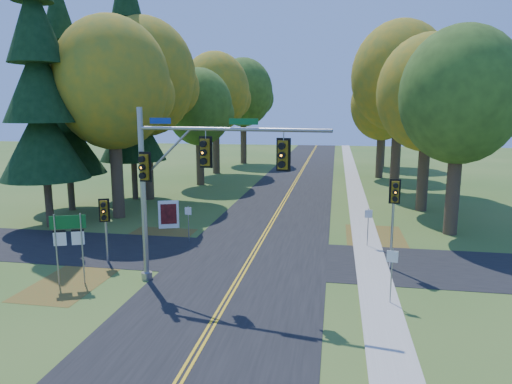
% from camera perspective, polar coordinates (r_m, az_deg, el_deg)
% --- Properties ---
extents(ground, '(160.00, 160.00, 0.00)m').
position_cam_1_polar(ground, '(22.69, -1.48, -9.70)').
color(ground, '#2E551E').
rests_on(ground, ground).
extents(road_main, '(8.00, 160.00, 0.02)m').
position_cam_1_polar(road_main, '(22.69, -1.48, -9.67)').
color(road_main, black).
rests_on(road_main, ground).
extents(road_cross, '(60.00, 6.00, 0.02)m').
position_cam_1_polar(road_cross, '(24.55, -0.54, -8.11)').
color(road_cross, black).
rests_on(road_cross, ground).
extents(centerline_left, '(0.10, 160.00, 0.01)m').
position_cam_1_polar(centerline_left, '(22.71, -1.73, -9.62)').
color(centerline_left, gold).
rests_on(centerline_left, road_main).
extents(centerline_right, '(0.10, 160.00, 0.01)m').
position_cam_1_polar(centerline_right, '(22.67, -1.23, -9.66)').
color(centerline_right, gold).
rests_on(centerline_right, road_main).
extents(sidewalk_east, '(1.60, 160.00, 0.06)m').
position_cam_1_polar(sidewalk_east, '(22.36, 14.55, -10.27)').
color(sidewalk_east, '#9E998E').
rests_on(sidewalk_east, ground).
extents(leaf_patch_w_near, '(4.00, 6.00, 0.00)m').
position_cam_1_polar(leaf_patch_w_near, '(28.21, -12.94, -5.92)').
color(leaf_patch_w_near, brown).
rests_on(leaf_patch_w_near, ground).
extents(leaf_patch_e, '(3.50, 8.00, 0.00)m').
position_cam_1_polar(leaf_patch_e, '(28.10, 14.85, -6.07)').
color(leaf_patch_e, brown).
rests_on(leaf_patch_e, ground).
extents(leaf_patch_w_far, '(3.00, 5.00, 0.00)m').
position_cam_1_polar(leaf_patch_w_far, '(22.78, -22.25, -10.40)').
color(leaf_patch_w_far, brown).
rests_on(leaf_patch_w_far, ground).
extents(tree_w_a, '(8.00, 8.00, 14.15)m').
position_cam_1_polar(tree_w_a, '(34.01, -17.38, 12.75)').
color(tree_w_a, '#38281C').
rests_on(tree_w_a, ground).
extents(tree_e_a, '(7.20, 7.20, 12.73)m').
position_cam_1_polar(tree_e_a, '(30.56, 24.27, 10.86)').
color(tree_e_a, '#38281C').
rests_on(tree_e_a, ground).
extents(tree_w_b, '(8.60, 8.60, 15.38)m').
position_cam_1_polar(tree_w_b, '(40.56, -13.64, 13.70)').
color(tree_w_b, '#38281C').
rests_on(tree_w_b, ground).
extents(tree_e_b, '(7.60, 7.60, 13.33)m').
position_cam_1_polar(tree_e_b, '(37.10, 20.82, 11.40)').
color(tree_e_b, '#38281C').
rests_on(tree_e_b, ground).
extents(tree_w_c, '(6.80, 6.80, 11.91)m').
position_cam_1_polar(tree_w_c, '(47.42, -7.05, 10.44)').
color(tree_w_c, '#38281C').
rests_on(tree_w_c, ground).
extents(tree_e_c, '(8.80, 8.80, 15.79)m').
position_cam_1_polar(tree_e_c, '(45.03, 17.64, 13.52)').
color(tree_e_c, '#38281C').
rests_on(tree_e_c, ground).
extents(tree_w_d, '(8.20, 8.20, 14.56)m').
position_cam_1_polar(tree_w_d, '(56.00, -5.02, 12.32)').
color(tree_w_d, '#38281C').
rests_on(tree_w_d, ground).
extents(tree_e_d, '(7.00, 7.00, 12.32)m').
position_cam_1_polar(tree_e_d, '(54.00, 15.57, 10.43)').
color(tree_e_d, '#38281C').
rests_on(tree_e_d, ground).
extents(tree_w_e, '(8.40, 8.40, 14.97)m').
position_cam_1_polar(tree_w_e, '(66.35, -1.51, 12.29)').
color(tree_w_e, '#38281C').
rests_on(tree_w_e, ground).
extents(tree_e_e, '(7.80, 7.80, 13.74)m').
position_cam_1_polar(tree_e_e, '(64.79, 15.79, 11.18)').
color(tree_e_e, '#38281C').
rests_on(tree_e_e, ground).
extents(pine_a, '(5.60, 5.60, 19.48)m').
position_cam_1_polar(pine_a, '(32.83, -25.46, 11.80)').
color(pine_a, '#38281C').
rests_on(pine_a, ground).
extents(pine_b, '(5.60, 5.60, 17.31)m').
position_cam_1_polar(pine_b, '(37.79, -22.81, 10.12)').
color(pine_b, '#38281C').
rests_on(pine_b, ground).
extents(pine_c, '(5.60, 5.60, 20.56)m').
position_cam_1_polar(pine_c, '(40.78, -15.45, 12.65)').
color(pine_c, '#38281C').
rests_on(pine_c, ground).
extents(traffic_mast, '(8.57, 1.69, 7.86)m').
position_cam_1_polar(traffic_mast, '(19.75, -8.93, 2.30)').
color(traffic_mast, gray).
rests_on(traffic_mast, ground).
extents(east_signal_pole, '(0.52, 0.60, 4.51)m').
position_cam_1_polar(east_signal_pole, '(22.72, 16.88, -1.16)').
color(east_signal_pole, gray).
rests_on(east_signal_pole, ground).
extents(ped_signal_pole, '(0.51, 0.61, 3.37)m').
position_cam_1_polar(ped_signal_pole, '(24.20, -18.40, -2.78)').
color(ped_signal_pole, '#979B9F').
rests_on(ped_signal_pole, ground).
extents(route_sign_cluster, '(1.43, 0.60, 3.25)m').
position_cam_1_polar(route_sign_cluster, '(21.86, -22.38, -4.98)').
color(route_sign_cluster, gray).
rests_on(route_sign_cluster, ground).
extents(info_kiosk, '(1.31, 0.65, 1.85)m').
position_cam_1_polar(info_kiosk, '(30.66, -10.86, -2.78)').
color(info_kiosk, white).
rests_on(info_kiosk, ground).
extents(reg_sign_e_north, '(0.43, 0.09, 2.23)m').
position_cam_1_polar(reg_sign_e_north, '(26.71, 13.85, -3.50)').
color(reg_sign_e_north, gray).
rests_on(reg_sign_e_north, ground).
extents(reg_sign_e_south, '(0.44, 0.10, 2.32)m').
position_cam_1_polar(reg_sign_e_south, '(19.20, 16.62, -8.90)').
color(reg_sign_e_south, gray).
rests_on(reg_sign_e_south, ground).
extents(reg_sign_w, '(0.41, 0.09, 2.17)m').
position_cam_1_polar(reg_sign_w, '(27.18, -8.46, -3.16)').
color(reg_sign_w, gray).
rests_on(reg_sign_w, ground).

